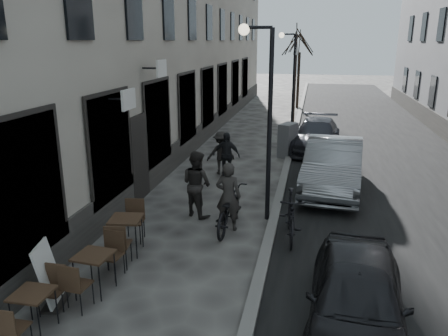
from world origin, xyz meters
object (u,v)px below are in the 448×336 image
(bistro_set_b, at_px, (95,269))
(car_mid, at_px, (333,165))
(streetlamp_far, at_px, (291,72))
(bicycle, at_px, (228,209))
(streetlamp_near, at_px, (264,103))
(utility_cabinet, at_px, (288,140))
(sign_board, at_px, (50,280))
(pedestrian_mid, at_px, (221,153))
(tree_far, at_px, (300,41))
(car_far, at_px, (317,135))
(pedestrian_far, at_px, (226,155))
(bistro_set_c, at_px, (126,232))
(bistro_set_a, at_px, (34,308))
(tree_near, at_px, (296,41))
(pedestrian_near, at_px, (197,184))
(car_near, at_px, (357,298))
(moped, at_px, (291,216))

(bistro_set_b, bearing_deg, car_mid, 61.84)
(streetlamp_far, distance_m, bicycle, 13.15)
(streetlamp_near, xyz_separation_m, utility_cabinet, (0.27, 6.90, -2.46))
(sign_board, distance_m, pedestrian_mid, 8.79)
(tree_far, bearing_deg, car_far, -83.83)
(pedestrian_far, bearing_deg, utility_cabinet, 65.94)
(sign_board, distance_m, pedestrian_far, 8.38)
(bicycle, xyz_separation_m, car_far, (2.20, 9.07, 0.14))
(sign_board, relative_size, car_mid, 0.24)
(bicycle, bearing_deg, pedestrian_mid, -72.61)
(bistro_set_c, bearing_deg, bistro_set_a, -104.96)
(streetlamp_near, distance_m, bistro_set_a, 6.93)
(tree_near, relative_size, sign_board, 4.78)
(bistro_set_b, bearing_deg, pedestrian_near, 82.56)
(streetlamp_far, bearing_deg, pedestrian_far, -100.86)
(utility_cabinet, xyz_separation_m, car_mid, (1.70, -4.04, 0.12))
(bistro_set_b, distance_m, car_near, 4.82)
(bistro_set_b, height_order, car_near, car_near)
(car_far, bearing_deg, streetlamp_far, 115.20)
(tree_far, relative_size, pedestrian_near, 3.09)
(tree_near, relative_size, bistro_set_a, 3.88)
(streetlamp_far, height_order, tree_far, tree_far)
(sign_board, bearing_deg, bistro_set_b, 28.12)
(bicycle, height_order, pedestrian_far, pedestrian_far)
(bistro_set_b, distance_m, bicycle, 3.92)
(moped, bearing_deg, car_far, 80.76)
(streetlamp_far, distance_m, car_near, 16.88)
(pedestrian_near, bearing_deg, car_mid, -110.47)
(bistro_set_c, bearing_deg, sign_board, -112.34)
(bistro_set_a, relative_size, pedestrian_near, 0.80)
(pedestrian_far, bearing_deg, bicycle, -73.28)
(tree_far, distance_m, bistro_set_a, 27.10)
(bistro_set_c, distance_m, car_mid, 7.24)
(bistro_set_b, distance_m, pedestrian_near, 4.27)
(bistro_set_a, relative_size, bistro_set_c, 0.84)
(car_far, bearing_deg, streetlamp_near, -95.84)
(tree_near, height_order, car_mid, tree_near)
(bicycle, relative_size, car_mid, 0.42)
(bistro_set_c, height_order, pedestrian_near, pedestrian_near)
(sign_board, height_order, moped, sign_board)
(streetlamp_far, height_order, bicycle, streetlamp_far)
(bistro_set_a, height_order, sign_board, sign_board)
(car_near, distance_m, moped, 3.67)
(tree_far, distance_m, utility_cabinet, 14.65)
(sign_board, bearing_deg, bistro_set_a, -88.36)
(tree_far, xyz_separation_m, utility_cabinet, (0.20, -14.10, -3.97))
(car_near, bearing_deg, tree_near, 100.36)
(pedestrian_mid, xyz_separation_m, car_near, (4.06, -8.44, -0.11))
(bistro_set_a, height_order, car_mid, car_mid)
(bistro_set_c, bearing_deg, pedestrian_near, 59.92)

